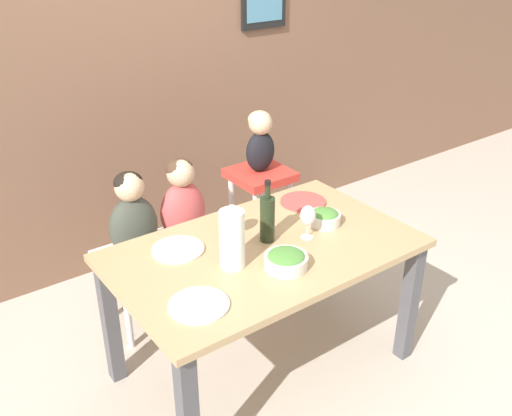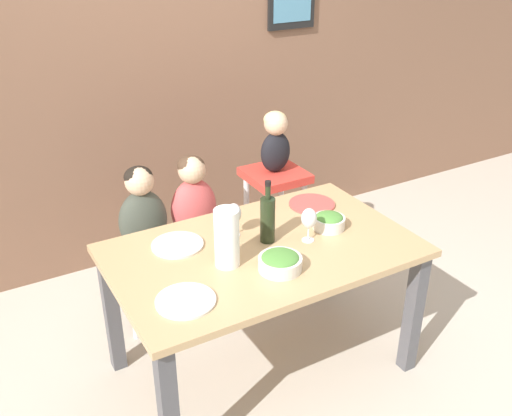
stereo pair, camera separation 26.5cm
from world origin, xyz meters
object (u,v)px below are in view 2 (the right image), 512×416
at_px(chair_far_left, 147,260).
at_px(person_child_center, 193,198).
at_px(dinner_plate_back_left, 177,245).
at_px(person_child_left, 142,210).
at_px(dinner_plate_back_right, 312,204).
at_px(chair_right_highchair, 275,196).
at_px(paper_towel_roll, 227,238).
at_px(dinner_plate_front_left, 186,301).
at_px(wine_bottle, 268,218).
at_px(chair_far_center, 196,246).
at_px(person_baby_right, 275,139).
at_px(wine_glass_far, 234,214).
at_px(salad_bowl_small, 329,221).
at_px(salad_bowl_large, 280,262).
at_px(wine_glass_near, 309,219).

bearing_deg(chair_far_left, person_child_center, 0.19).
xyz_separation_m(person_child_center, dinner_plate_back_left, (-0.30, -0.49, 0.03)).
distance_m(person_child_left, dinner_plate_back_left, 0.49).
bearing_deg(dinner_plate_back_right, chair_right_highchair, 84.89).
bearing_deg(paper_towel_roll, dinner_plate_front_left, -148.88).
relative_size(dinner_plate_front_left, dinner_plate_back_right, 1.00).
xyz_separation_m(person_child_left, wine_bottle, (0.40, -0.65, 0.15)).
bearing_deg(chair_far_center, person_child_center, 90.00).
xyz_separation_m(chair_far_left, dinner_plate_front_left, (-0.14, -0.91, 0.34)).
relative_size(wine_bottle, dinner_plate_back_left, 1.27).
bearing_deg(paper_towel_roll, person_baby_right, 46.57).
xyz_separation_m(paper_towel_roll, dinner_plate_back_right, (0.67, 0.30, -0.13)).
relative_size(chair_far_left, dinner_plate_back_right, 1.86).
xyz_separation_m(chair_far_left, person_baby_right, (0.84, 0.00, 0.57)).
distance_m(paper_towel_roll, dinner_plate_front_left, 0.35).
bearing_deg(person_child_left, wine_glass_far, -61.57).
relative_size(chair_far_left, chair_right_highchair, 0.61).
bearing_deg(person_baby_right, dinner_plate_back_right, -95.09).
bearing_deg(salad_bowl_small, salad_bowl_large, -154.25).
bearing_deg(wine_bottle, dinner_plate_back_left, 156.82).
relative_size(person_child_left, wine_glass_near, 2.87).
relative_size(chair_right_highchair, person_child_center, 1.53).
height_order(paper_towel_roll, wine_glass_far, paper_towel_roll).
relative_size(chair_far_center, salad_bowl_small, 2.88).
distance_m(wine_bottle, dinner_plate_back_right, 0.47).
height_order(person_child_center, dinner_plate_front_left, person_child_center).
bearing_deg(person_child_left, chair_far_center, -0.19).
bearing_deg(person_child_left, wine_glass_near, -52.68).
bearing_deg(person_child_center, wine_glass_near, -70.24).
bearing_deg(dinner_plate_back_left, chair_far_center, 58.46).
distance_m(person_child_center, wine_glass_near, 0.81).
relative_size(person_child_left, dinner_plate_back_left, 1.99).
relative_size(chair_right_highchair, person_child_left, 1.53).
bearing_deg(chair_right_highchair, salad_bowl_large, -120.28).
xyz_separation_m(chair_far_center, dinner_plate_back_left, (-0.30, -0.48, 0.34)).
height_order(chair_right_highchair, person_child_center, person_child_center).
xyz_separation_m(chair_far_center, paper_towel_roll, (-0.16, -0.74, 0.48)).
height_order(wine_bottle, paper_towel_roll, wine_bottle).
bearing_deg(dinner_plate_front_left, dinner_plate_back_left, 71.38).
bearing_deg(dinner_plate_back_right, paper_towel_roll, -155.88).
xyz_separation_m(chair_far_left, wine_bottle, (0.40, -0.65, 0.46)).
bearing_deg(wine_glass_far, dinner_plate_back_right, 8.85).
xyz_separation_m(person_child_left, dinner_plate_front_left, (-0.14, -0.91, 0.03)).
bearing_deg(paper_towel_roll, wine_glass_near, -0.48).
bearing_deg(salad_bowl_small, person_child_left, 136.28).
bearing_deg(person_baby_right, person_child_center, -179.95).
xyz_separation_m(person_child_center, salad_bowl_large, (0.02, -0.90, 0.06)).
distance_m(dinner_plate_front_left, dinner_plate_back_right, 1.05).
bearing_deg(wine_glass_near, wine_glass_far, 142.21).
distance_m(person_baby_right, paper_towel_roll, 1.03).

